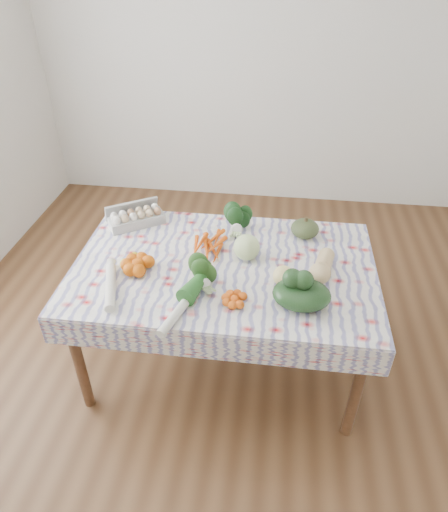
% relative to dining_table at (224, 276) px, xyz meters
% --- Properties ---
extents(ground, '(4.50, 4.50, 0.00)m').
position_rel_dining_table_xyz_m(ground, '(0.00, 0.00, -0.68)').
color(ground, '#50321B').
rests_on(ground, ground).
extents(wall_back, '(4.00, 0.04, 2.80)m').
position_rel_dining_table_xyz_m(wall_back, '(0.00, 2.25, 0.72)').
color(wall_back, silver).
rests_on(wall_back, ground).
extents(dining_table, '(1.60, 1.00, 0.75)m').
position_rel_dining_table_xyz_m(dining_table, '(0.00, 0.00, 0.00)').
color(dining_table, brown).
rests_on(dining_table, ground).
extents(tablecloth, '(1.66, 1.06, 0.01)m').
position_rel_dining_table_xyz_m(tablecloth, '(0.00, 0.00, 0.08)').
color(tablecloth, white).
rests_on(tablecloth, dining_table).
extents(egg_carton, '(0.36, 0.30, 0.09)m').
position_rel_dining_table_xyz_m(egg_carton, '(-0.59, 0.34, 0.13)').
color(egg_carton, '#B5B5B0').
rests_on(egg_carton, tablecloth).
extents(carrot_bunch, '(0.29, 0.27, 0.04)m').
position_rel_dining_table_xyz_m(carrot_bunch, '(-0.11, 0.15, 0.11)').
color(carrot_bunch, '#E8560D').
rests_on(carrot_bunch, tablecloth).
extents(kale_bunch, '(0.17, 0.15, 0.15)m').
position_rel_dining_table_xyz_m(kale_bunch, '(0.04, 0.36, 0.16)').
color(kale_bunch, '#163C16').
rests_on(kale_bunch, tablecloth).
extents(kabocha_squash, '(0.20, 0.20, 0.11)m').
position_rel_dining_table_xyz_m(kabocha_squash, '(0.44, 0.34, 0.14)').
color(kabocha_squash, '#3C4A27').
rests_on(kabocha_squash, tablecloth).
extents(cabbage, '(0.19, 0.19, 0.15)m').
position_rel_dining_table_xyz_m(cabbage, '(0.12, 0.08, 0.16)').
color(cabbage, '#C4E091').
rests_on(cabbage, tablecloth).
extents(butternut_squash, '(0.17, 0.27, 0.12)m').
position_rel_dining_table_xyz_m(butternut_squash, '(0.53, -0.02, 0.14)').
color(butternut_squash, '#D6B479').
rests_on(butternut_squash, tablecloth).
extents(orange_cluster, '(0.29, 0.29, 0.08)m').
position_rel_dining_table_xyz_m(orange_cluster, '(-0.45, -0.11, 0.12)').
color(orange_cluster, '#D35709').
rests_on(orange_cluster, tablecloth).
extents(broccoli, '(0.20, 0.20, 0.11)m').
position_rel_dining_table_xyz_m(broccoli, '(-0.10, -0.19, 0.14)').
color(broccoli, '#26521C').
rests_on(broccoli, tablecloth).
extents(mandarin_cluster, '(0.18, 0.18, 0.05)m').
position_rel_dining_table_xyz_m(mandarin_cluster, '(0.09, -0.30, 0.11)').
color(mandarin_cluster, orange).
rests_on(mandarin_cluster, tablecloth).
extents(grapefruit, '(0.14, 0.14, 0.11)m').
position_rel_dining_table_xyz_m(grapefruit, '(0.33, -0.13, 0.14)').
color(grapefruit, '#F2DD81').
rests_on(grapefruit, tablecloth).
extents(spinach_bag, '(0.31, 0.26, 0.13)m').
position_rel_dining_table_xyz_m(spinach_bag, '(0.42, -0.28, 0.15)').
color(spinach_bag, black).
rests_on(spinach_bag, tablecloth).
extents(daikon, '(0.16, 0.36, 0.05)m').
position_rel_dining_table_xyz_m(daikon, '(-0.55, -0.30, 0.11)').
color(daikon, silver).
rests_on(daikon, tablecloth).
extents(leek, '(0.18, 0.44, 0.05)m').
position_rel_dining_table_xyz_m(leek, '(-0.15, -0.37, 0.11)').
color(leek, silver).
rests_on(leek, tablecloth).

